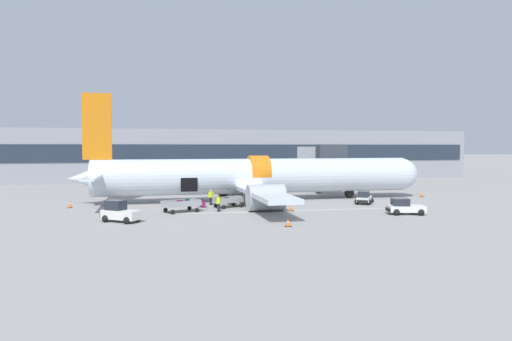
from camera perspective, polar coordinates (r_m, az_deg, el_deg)
The scene contains 20 objects.
ground_plane at distance 47.25m, azimuth -0.86°, elevation -4.17°, with size 500.00×500.00×0.00m, color gray.
apron_marking_line at distance 42.39m, azimuth 5.01°, elevation -5.01°, with size 23.70×0.94×0.01m.
terminal_strip at distance 80.92m, azimuth -5.99°, elevation 1.94°, with size 96.89×8.96×8.81m.
jet_bridge_stub at distance 58.04m, azimuth 8.15°, elevation 1.62°, with size 3.42×9.76×6.15m.
airplane at distance 49.63m, azimuth -0.29°, elevation -0.80°, with size 38.67×30.67×11.26m.
baggage_tug_lead at distance 37.46m, azimuth -16.67°, elevation -5.09°, with size 3.28×2.90×1.69m.
baggage_tug_mid at distance 41.94m, azimuth 18.07°, elevation -4.39°, with size 3.45×2.54×1.40m.
baggage_tug_rear at distance 48.39m, azimuth 13.36°, elevation -3.41°, with size 2.53×2.86×1.33m.
baggage_cart_loading at distance 44.47m, azimuth -3.47°, elevation -3.96°, with size 3.82×2.51×1.05m.
baggage_cart_queued at distance 41.80m, azimuth -9.23°, elevation -4.36°, with size 4.29×2.72×1.15m.
ground_crew_loader_a at distance 46.34m, azimuth -5.65°, elevation -3.27°, with size 0.56×0.37×1.62m.
ground_crew_loader_b at distance 46.17m, azimuth 0.63°, elevation -3.13°, with size 0.64×0.54×1.84m.
ground_crew_driver at distance 46.55m, azimuth -0.53°, elevation -3.18°, with size 0.47×0.59×1.69m.
ground_crew_supervisor at distance 41.55m, azimuth -4.71°, elevation -4.05°, with size 0.49×0.49×1.54m.
suitcase_on_tarmac_upright at distance 45.15m, azimuth -6.78°, elevation -4.12°, with size 0.39×0.21×0.74m.
suitcase_on_tarmac_spare at distance 44.33m, azimuth -6.60°, elevation -4.23°, with size 0.44×0.34×0.78m.
safety_cone_nose at distance 57.07m, azimuth 20.03°, elevation -2.75°, with size 0.46×0.46×0.77m.
safety_cone_engine_left at distance 34.01m, azimuth 4.03°, elevation -6.53°, with size 0.48×0.48×0.60m.
safety_cone_wingtip at distance 42.14m, azimuth 4.38°, elevation -4.69°, with size 0.49×0.49×0.58m.
safety_cone_tail at distance 47.67m, azimuth -22.25°, elevation -3.93°, with size 0.44×0.44×0.71m.
Camera 1 is at (-9.83, -45.84, 5.92)m, focal length 32.00 mm.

